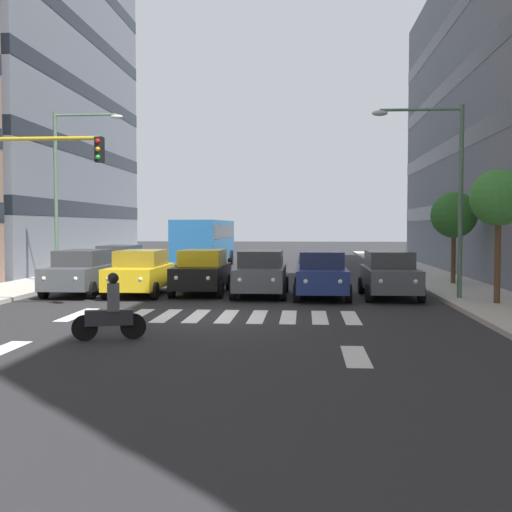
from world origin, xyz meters
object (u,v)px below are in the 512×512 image
object	(u,v)px
traffic_light_gantry	(18,193)
car_1	(321,274)
car_0	(389,274)
street_tree_0	(499,199)
car_3	(202,271)
car_4	(141,272)
bus_behind_traffic	(205,238)
street_lamp_left	(445,179)
car_5	(82,272)
street_lamp_right	(67,179)
car_2	(261,273)
car_row2_0	(119,263)
motorcycle_with_rider	(111,312)
street_tree_1	(454,215)

from	to	relation	value
traffic_light_gantry	car_1	bearing A→B (deg)	-153.52
car_0	car_1	distance (m)	2.52
car_1	street_tree_0	distance (m)	6.67
car_1	car_3	xyz separation A→B (m)	(4.60, -1.02, 0.00)
car_4	bus_behind_traffic	size ratio (longest dim) A/B	0.42
bus_behind_traffic	street_lamp_left	size ratio (longest dim) A/B	1.57
car_4	street_lamp_left	world-z (taller)	street_lamp_left
car_4	car_1	bearing A→B (deg)	176.54
car_5	street_lamp_left	size ratio (longest dim) A/B	0.66
car_1	street_lamp_right	xyz separation A→B (m)	(10.94, -3.53, 3.81)
street_tree_0	traffic_light_gantry	bearing A→B (deg)	8.48
car_3	car_4	bearing A→B (deg)	14.72
car_2	car_3	bearing A→B (deg)	-13.83
car_1	street_tree_0	xyz separation A→B (m)	(-5.62, 2.43, 2.64)
car_5	street_lamp_left	world-z (taller)	street_lamp_left
car_2	car_row2_0	bearing A→B (deg)	-39.62
motorcycle_with_rider	street_tree_0	world-z (taller)	street_tree_0
car_1	bus_behind_traffic	bearing A→B (deg)	-67.25
car_1	bus_behind_traffic	xyz separation A→B (m)	(6.89, -16.44, 0.97)
car_2	car_5	size ratio (longest dim) A/B	1.00
street_lamp_right	street_tree_0	size ratio (longest dim) A/B	1.72
street_tree_1	car_4	bearing A→B (deg)	19.22
car_0	traffic_light_gantry	xyz separation A→B (m)	(11.87, 4.86, 2.78)
car_0	car_3	bearing A→B (deg)	-6.57
car_0	car_row2_0	bearing A→B (deg)	-27.48
car_4	car_2	bearing A→B (deg)	-179.69
motorcycle_with_rider	street_tree_1	world-z (taller)	street_tree_1
street_lamp_left	street_lamp_right	bearing A→B (deg)	-16.41
car_row2_0	bus_behind_traffic	distance (m)	10.36
traffic_light_gantry	street_lamp_right	world-z (taller)	street_lamp_right
traffic_light_gantry	street_tree_0	bearing A→B (deg)	-171.52
car_0	car_1	xyz separation A→B (m)	(2.51, 0.20, 0.00)
car_3	bus_behind_traffic	world-z (taller)	bus_behind_traffic
car_4	car_5	size ratio (longest dim) A/B	1.00
motorcycle_with_rider	street_lamp_right	size ratio (longest dim) A/B	0.22
car_0	motorcycle_with_rider	size ratio (longest dim) A/B	2.69
car_0	street_tree_0	bearing A→B (deg)	139.79
street_lamp_left	motorcycle_with_rider	bearing A→B (deg)	41.18
street_lamp_left	street_tree_0	world-z (taller)	street_lamp_left
motorcycle_with_rider	street_lamp_left	distance (m)	12.94
street_lamp_left	street_lamp_right	size ratio (longest dim) A/B	0.90
car_5	motorcycle_with_rider	bearing A→B (deg)	113.22
car_4	car_5	bearing A→B (deg)	-0.41
street_lamp_left	street_tree_1	world-z (taller)	street_lamp_left
car_2	car_row2_0	xyz separation A→B (m)	(7.28, -6.03, 0.00)
car_5	street_lamp_right	distance (m)	5.21
car_3	car_4	xyz separation A→B (m)	(2.29, 0.60, 0.00)
car_2	street_lamp_right	xyz separation A→B (m)	(8.68, -3.09, 3.81)
car_4	street_lamp_right	world-z (taller)	street_lamp_right
car_0	car_1	bearing A→B (deg)	4.54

